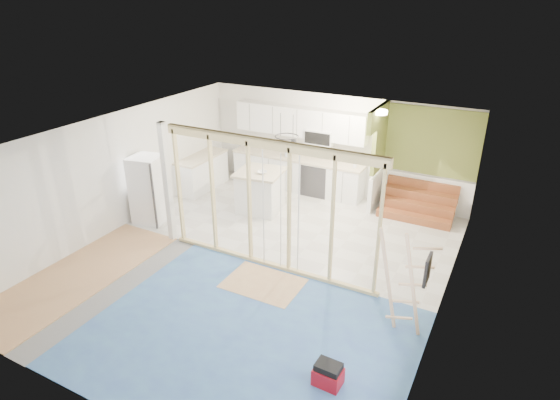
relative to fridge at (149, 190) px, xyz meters
The scene contains 17 objects.
room 3.15m from the fridge, ahead, with size 7.01×8.01×2.61m.
floor_overlays 3.27m from the fridge, ahead, with size 7.00×8.00×0.03m.
stud_frame 3.00m from the fridge, ahead, with size 4.66×0.14×2.60m.
base_cabinets 3.28m from the fridge, 63.26° to the left, with size 4.45×2.24×0.93m.
upper_cabinets 4.17m from the fridge, 56.41° to the left, with size 3.60×0.41×0.85m.
green_partition 6.04m from the fridge, 32.07° to the left, with size 2.25×1.51×2.60m.
pot_rack 3.35m from the fridge, 27.49° to the left, with size 0.52×0.52×0.72m.
sheathing_panel 7.02m from the fridge, 20.49° to the right, with size 0.02×4.00×2.60m, color tan.
electrical_panel 6.82m from the fridge, 15.88° to the right, with size 0.04×0.30×0.40m, color #35353A.
ceiling_light 5.44m from the fridge, 29.68° to the left, with size 0.32×0.32×0.08m, color #FFEABF.
fridge is the anchor object (origin of this frame).
island 2.58m from the fridge, 40.43° to the left, with size 1.19×1.19×1.03m.
bowl 2.61m from the fridge, 36.61° to the left, with size 0.23×0.23×0.06m, color silver.
soap_bottle_a 3.69m from the fridge, 58.52° to the left, with size 0.11×0.11×0.29m, color silver.
soap_bottle_b 4.96m from the fridge, 40.43° to the left, with size 0.08×0.09×0.19m, color white.
toolbox 6.21m from the fridge, 26.17° to the right, with size 0.39×0.30×0.36m.
ladder 6.20m from the fridge, 10.68° to the right, with size 0.93×0.07×1.73m.
Camera 1 is at (4.13, -6.84, 4.96)m, focal length 30.00 mm.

